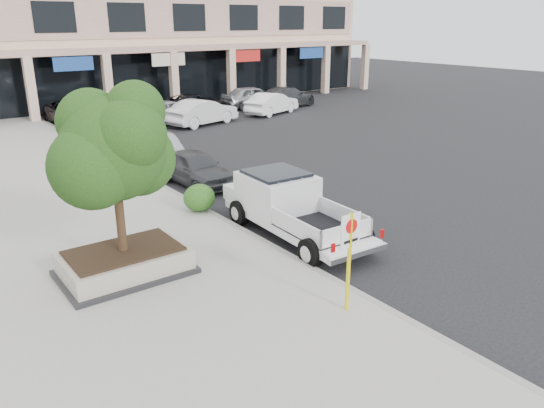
# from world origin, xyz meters

# --- Properties ---
(ground) EXTENTS (120.00, 120.00, 0.00)m
(ground) POSITION_xyz_m (0.00, 0.00, 0.00)
(ground) COLOR black
(ground) RESTS_ON ground
(sidewalk) EXTENTS (8.00, 52.00, 0.15)m
(sidewalk) POSITION_xyz_m (-5.50, 6.00, 0.07)
(sidewalk) COLOR gray
(sidewalk) RESTS_ON ground
(curb) EXTENTS (0.20, 52.00, 0.15)m
(curb) POSITION_xyz_m (-1.55, 6.00, 0.07)
(curb) COLOR gray
(curb) RESTS_ON ground
(strip_mall) EXTENTS (40.55, 12.43, 9.50)m
(strip_mall) POSITION_xyz_m (8.00, 33.93, 4.75)
(strip_mall) COLOR #CA9D8E
(strip_mall) RESTS_ON ground
(planter) EXTENTS (3.20, 2.20, 0.68)m
(planter) POSITION_xyz_m (-5.66, 2.62, 0.48)
(planter) COLOR black
(planter) RESTS_ON sidewalk
(planter_tree) EXTENTS (2.90, 2.55, 4.00)m
(planter_tree) POSITION_xyz_m (-5.53, 2.77, 3.41)
(planter_tree) COLOR #332513
(planter_tree) RESTS_ON planter
(no_parking_sign) EXTENTS (0.55, 0.09, 2.30)m
(no_parking_sign) POSITION_xyz_m (-2.33, -2.03, 1.63)
(no_parking_sign) COLOR yellow
(no_parking_sign) RESTS_ON sidewalk
(hedge) EXTENTS (1.10, 0.99, 0.93)m
(hedge) POSITION_xyz_m (-1.80, 5.68, 0.62)
(hedge) COLOR #144413
(hedge) RESTS_ON sidewalk
(pickup_truck) EXTENTS (2.43, 5.92, 1.83)m
(pickup_truck) POSITION_xyz_m (-0.35, 2.26, 0.92)
(pickup_truck) COLOR silver
(pickup_truck) RESTS_ON ground
(curb_car_a) EXTENTS (1.83, 4.14, 1.38)m
(curb_car_a) POSITION_xyz_m (-0.17, 8.96, 0.69)
(curb_car_a) COLOR #323438
(curb_car_a) RESTS_ON ground
(curb_car_b) EXTENTS (1.92, 4.73, 1.53)m
(curb_car_b) POSITION_xyz_m (-0.43, 11.82, 0.76)
(curb_car_b) COLOR gray
(curb_car_b) RESTS_ON ground
(curb_car_c) EXTENTS (2.61, 5.81, 1.65)m
(curb_car_c) POSITION_xyz_m (-0.66, 17.87, 0.83)
(curb_car_c) COLOR silver
(curb_car_c) RESTS_ON ground
(curb_car_d) EXTENTS (2.76, 5.75, 1.58)m
(curb_car_d) POSITION_xyz_m (-0.17, 24.57, 0.79)
(curb_car_d) COLOR black
(curb_car_d) RESTS_ON ground
(lot_car_a) EXTENTS (4.96, 3.08, 1.58)m
(lot_car_a) POSITION_xyz_m (4.79, 21.73, 0.79)
(lot_car_a) COLOR #9FA2A7
(lot_car_a) RESTS_ON ground
(lot_car_b) EXTENTS (5.17, 2.90, 1.61)m
(lot_car_b) POSITION_xyz_m (6.43, 20.12, 0.81)
(lot_car_b) COLOR silver
(lot_car_b) RESTS_ON ground
(lot_car_c) EXTENTS (5.82, 3.62, 1.57)m
(lot_car_c) POSITION_xyz_m (15.01, 22.47, 0.79)
(lot_car_c) COLOR #2C2E31
(lot_car_c) RESTS_ON ground
(lot_car_d) EXTENTS (5.29, 2.59, 1.45)m
(lot_car_d) POSITION_xyz_m (7.97, 23.83, 0.72)
(lot_car_d) COLOR black
(lot_car_d) RESTS_ON ground
(lot_car_e) EXTENTS (4.85, 1.97, 1.65)m
(lot_car_e) POSITION_xyz_m (12.86, 23.95, 0.82)
(lot_car_e) COLOR #9DA0A5
(lot_car_e) RESTS_ON ground
(lot_car_f) EXTENTS (4.82, 2.98, 1.50)m
(lot_car_f) POSITION_xyz_m (12.38, 20.78, 0.75)
(lot_car_f) COLOR white
(lot_car_f) RESTS_ON ground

